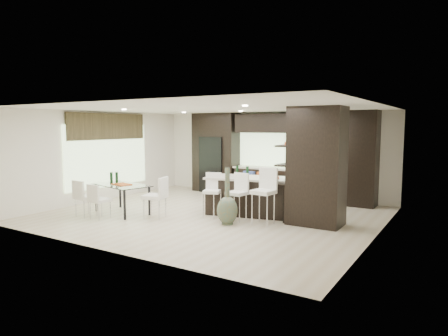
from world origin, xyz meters
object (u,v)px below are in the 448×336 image
Objects in this scene: chair_end at (155,199)px; stool_mid at (237,202)px; stool_right at (263,202)px; stool_left at (212,200)px; chair_far at (86,200)px; floor_vase at (227,196)px; bench at (255,193)px; chair_near at (100,203)px; kitchen_island at (252,196)px; dining_table at (122,199)px.

stool_mid is at bearing -83.00° from chair_end.
stool_right is at bearing -89.76° from chair_end.
stool_left is 1.05× the size of chair_far.
floor_vase is at bearing -145.88° from stool_right.
stool_mid is at bearing -176.49° from stool_right.
chair_far is at bearing 98.16° from chair_end.
stool_left reaches higher than bench.
stool_right reaches higher than bench.
chair_near is at bearing -145.05° from stool_mid.
stool_mid is 3.35m from chair_near.
chair_near reaches higher than bench.
stool_mid reaches higher than bench.
floor_vase reaches higher than kitchen_island.
kitchen_island is at bearing 89.45° from floor_vase.
chair_far is (-3.45, -1.57, -0.03)m from stool_mid.
stool_mid is at bearing -102.26° from kitchen_island.
kitchen_island reaches higher than chair_near.
stool_right is 1.24× the size of chair_far.
kitchen_island reaches higher than chair_far.
bench is 1.45× the size of chair_end.
kitchen_island is 4.19m from chair_far.
chair_end is at bearing -148.80° from stool_mid.
stool_left is 1.43m from stool_right.
stool_right is at bearing -61.70° from kitchen_island.
stool_right is 0.68× the size of dining_table.
dining_table is at bearing 63.19° from chair_far.
chair_near is at bearing -164.85° from stool_left.
stool_mid is at bearing 88.38° from floor_vase.
stool_left is 0.85m from floor_vase.
chair_end is at bearing -105.54° from bench.
stool_left is at bearing -70.90° from chair_end.
stool_left is (-0.71, -0.80, -0.04)m from kitchen_island.
bench is 4.53m from chair_near.
kitchen_island is 2.52× the size of stool_mid.
chair_far is (-3.45, -2.37, -0.06)m from kitchen_island.
kitchen_island is 3.79m from chair_near.
chair_far is 0.91× the size of chair_end.
stool_mid is at bearing -20.10° from stool_left.
chair_far is at bearing -148.26° from stool_mid.
chair_near is at bearing -151.59° from stool_right.
stool_mid is at bearing 31.59° from chair_near.
bench is 1.72× the size of chair_near.
kitchen_island is at bearing 40.72° from chair_far.
stool_right reaches higher than chair_near.
stool_left is at bearing -175.57° from stool_right.
floor_vase is at bearing 24.96° from chair_near.
bench is (-0.72, 1.57, -0.22)m from kitchen_island.
kitchen_island is 1.74m from bench.
stool_right reaches higher than chair_far.
stool_mid is 0.98× the size of chair_end.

